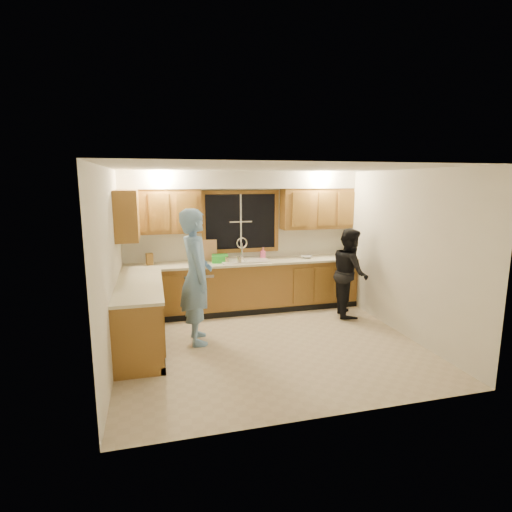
{
  "coord_description": "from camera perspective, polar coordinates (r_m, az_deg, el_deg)",
  "views": [
    {
      "loc": [
        -1.57,
        -5.24,
        2.32
      ],
      "look_at": [
        -0.03,
        0.65,
        1.19
      ],
      "focal_mm": 28.0,
      "sensor_mm": 36.0,
      "label": 1
    }
  ],
  "objects": [
    {
      "name": "can_left",
      "position": [
        6.94,
        -4.19,
        -0.6
      ],
      "size": [
        0.09,
        0.09,
        0.12
      ],
      "primitive_type": "cylinder",
      "rotation": [
        0.0,
        0.0,
        0.4
      ],
      "color": "#C2B595",
      "rests_on": "countertop_back"
    },
    {
      "name": "floor",
      "position": [
        5.94,
        1.93,
        -12.44
      ],
      "size": [
        4.2,
        4.2,
        0.0
      ],
      "primitive_type": "plane",
      "color": "#C0AF94",
      "rests_on": "ground"
    },
    {
      "name": "ceiling",
      "position": [
        5.47,
        2.1,
        12.43
      ],
      "size": [
        4.2,
        4.2,
        0.0
      ],
      "primitive_type": "plane",
      "rotation": [
        3.14,
        0.0,
        0.0
      ],
      "color": "white"
    },
    {
      "name": "soap_bottle",
      "position": [
        7.35,
        1.01,
        0.42
      ],
      "size": [
        0.12,
        0.12,
        0.21
      ],
      "primitive_type": "imported",
      "rotation": [
        0.0,
        0.0,
        -0.34
      ],
      "color": "pink",
      "rests_on": "countertop_back"
    },
    {
      "name": "stove",
      "position": [
        5.36,
        -16.41,
        -10.32
      ],
      "size": [
        0.58,
        0.75,
        0.9
      ],
      "primitive_type": "cube",
      "color": "white",
      "rests_on": "floor"
    },
    {
      "name": "wall_back",
      "position": [
        7.39,
        -2.2,
        2.23
      ],
      "size": [
        4.2,
        0.0,
        4.2
      ],
      "primitive_type": "plane",
      "rotation": [
        1.57,
        0.0,
        0.0
      ],
      "color": "silver",
      "rests_on": "ground"
    },
    {
      "name": "dishwasher",
      "position": [
        7.13,
        -8.32,
        -5.1
      ],
      "size": [
        0.6,
        0.56,
        0.82
      ],
      "primitive_type": "cube",
      "color": "white",
      "rests_on": "floor"
    },
    {
      "name": "knife_block",
      "position": [
        7.06,
        -14.96,
        -0.41
      ],
      "size": [
        0.13,
        0.11,
        0.2
      ],
      "primitive_type": "cube",
      "rotation": [
        0.0,
        0.0,
        0.23
      ],
      "color": "olive",
      "rests_on": "countertop_back"
    },
    {
      "name": "base_cabinets_left",
      "position": [
        5.9,
        -16.26,
        -8.46
      ],
      "size": [
        0.6,
        1.9,
        0.88
      ],
      "primitive_type": "cube",
      "color": "olive",
      "rests_on": "ground"
    },
    {
      "name": "upper_cabinets_return",
      "position": [
        6.39,
        -17.95,
        5.6
      ],
      "size": [
        0.33,
        0.9,
        0.75
      ],
      "primitive_type": "cube",
      "color": "olive",
      "rests_on": "wall_left"
    },
    {
      "name": "man",
      "position": [
        5.8,
        -8.54,
        -2.93
      ],
      "size": [
        0.48,
        0.72,
        1.96
      ],
      "primitive_type": "imported",
      "rotation": [
        0.0,
        0.0,
        1.59
      ],
      "color": "#74A4DB",
      "rests_on": "floor"
    },
    {
      "name": "sink",
      "position": [
        7.17,
        -1.67,
        -1.15
      ],
      "size": [
        0.86,
        0.52,
        0.57
      ],
      "color": "white",
      "rests_on": "countertop_back"
    },
    {
      "name": "dish_crate",
      "position": [
        7.07,
        -5.18,
        -0.36
      ],
      "size": [
        0.31,
        0.3,
        0.13
      ],
      "primitive_type": "cube",
      "rotation": [
        0.0,
        0.0,
        -0.16
      ],
      "color": "green",
      "rests_on": "countertop_back"
    },
    {
      "name": "woman",
      "position": [
        7.13,
        13.25,
        -2.28
      ],
      "size": [
        0.75,
        0.87,
        1.54
      ],
      "primitive_type": "imported",
      "rotation": [
        0.0,
        0.0,
        1.31
      ],
      "color": "black",
      "rests_on": "floor"
    },
    {
      "name": "cutting_board",
      "position": [
        7.23,
        -6.72,
        0.84
      ],
      "size": [
        0.29,
        0.12,
        0.37
      ],
      "primitive_type": "cube",
      "rotation": [
        -0.21,
        0.0,
        -0.09
      ],
      "color": "tan",
      "rests_on": "countertop_back"
    },
    {
      "name": "bowl",
      "position": [
        7.46,
        7.22,
        -0.14
      ],
      "size": [
        0.22,
        0.22,
        0.05
      ],
      "primitive_type": "imported",
      "rotation": [
        0.0,
        0.0,
        -0.11
      ],
      "color": "silver",
      "rests_on": "countertop_back"
    },
    {
      "name": "countertop_back",
      "position": [
        7.14,
        -1.63,
        -0.91
      ],
      "size": [
        4.2,
        0.63,
        0.04
      ],
      "primitive_type": "cube",
      "color": "beige",
      "rests_on": "base_cabinets_back"
    },
    {
      "name": "base_cabinets_back",
      "position": [
        7.26,
        -1.64,
        -4.44
      ],
      "size": [
        4.2,
        0.6,
        0.88
      ],
      "primitive_type": "cube",
      "color": "olive",
      "rests_on": "ground"
    },
    {
      "name": "soffit",
      "position": [
        7.14,
        -1.95,
        10.8
      ],
      "size": [
        4.2,
        0.35,
        0.3
      ],
      "primitive_type": "cube",
      "color": "white",
      "rests_on": "wall_back"
    },
    {
      "name": "upper_cabinets_left",
      "position": [
        6.99,
        -13.48,
        6.21
      ],
      "size": [
        1.35,
        0.33,
        0.75
      ],
      "primitive_type": "cube",
      "color": "olive",
      "rests_on": "wall_back"
    },
    {
      "name": "wall_left",
      "position": [
        5.37,
        -19.99,
        -1.58
      ],
      "size": [
        0.0,
        3.8,
        3.8
      ],
      "primitive_type": "plane",
      "rotation": [
        1.57,
        0.0,
        1.57
      ],
      "color": "silver",
      "rests_on": "ground"
    },
    {
      "name": "window_frame",
      "position": [
        7.33,
        -2.2,
        4.92
      ],
      "size": [
        1.44,
        0.03,
        1.14
      ],
      "color": "black",
      "rests_on": "wall_back"
    },
    {
      "name": "wall_right",
      "position": [
        6.48,
        20.1,
        0.41
      ],
      "size": [
        0.0,
        3.8,
        3.8
      ],
      "primitive_type": "plane",
      "rotation": [
        1.57,
        0.0,
        -1.57
      ],
      "color": "silver",
      "rests_on": "ground"
    },
    {
      "name": "can_right",
      "position": [
        6.9,
        -2.38,
        -0.6
      ],
      "size": [
        0.09,
        0.09,
        0.13
      ],
      "primitive_type": "cylinder",
      "rotation": [
        0.0,
        0.0,
        0.42
      ],
      "color": "#C2B595",
      "rests_on": "countertop_back"
    },
    {
      "name": "upper_cabinets_right",
      "position": [
        7.6,
        8.66,
        6.71
      ],
      "size": [
        1.35,
        0.33,
        0.75
      ],
      "primitive_type": "cube",
      "color": "olive",
      "rests_on": "wall_back"
    },
    {
      "name": "countertop_left",
      "position": [
        5.77,
        -16.34,
        -4.13
      ],
      "size": [
        0.63,
        1.9,
        0.04
      ],
      "primitive_type": "cube",
      "color": "beige",
      "rests_on": "base_cabinets_left"
    }
  ]
}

